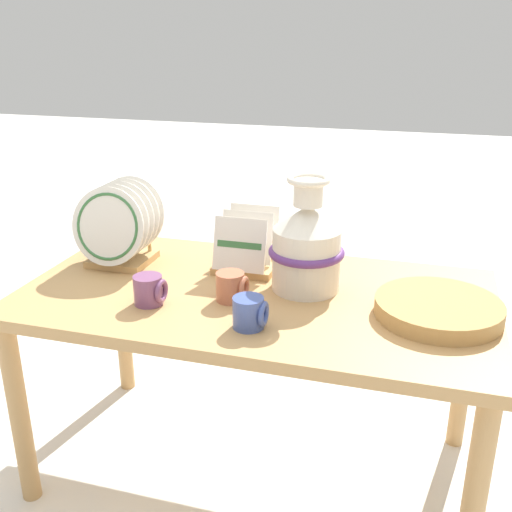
# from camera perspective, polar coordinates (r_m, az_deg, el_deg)

# --- Properties ---
(ground_plane) EXTENTS (14.00, 14.00, 0.00)m
(ground_plane) POSITION_cam_1_polar(r_m,az_deg,el_deg) (2.07, 0.00, -19.44)
(ground_plane) COLOR silver
(display_table) EXTENTS (1.35, 0.72, 0.63)m
(display_table) POSITION_cam_1_polar(r_m,az_deg,el_deg) (1.76, 0.00, -5.59)
(display_table) COLOR tan
(display_table) RESTS_ON ground_plane
(ceramic_vase) EXTENTS (0.22, 0.22, 0.33)m
(ceramic_vase) POSITION_cam_1_polar(r_m,az_deg,el_deg) (1.71, 4.85, 1.09)
(ceramic_vase) COLOR silver
(ceramic_vase) RESTS_ON display_table
(dish_rack_round_plates) EXTENTS (0.24, 0.22, 0.26)m
(dish_rack_round_plates) POSITION_cam_1_polar(r_m,az_deg,el_deg) (1.94, -12.96, 2.48)
(dish_rack_round_plates) COLOR tan
(dish_rack_round_plates) RESTS_ON display_table
(dish_rack_square_plates) EXTENTS (0.19, 0.20, 0.18)m
(dish_rack_square_plates) POSITION_cam_1_polar(r_m,az_deg,el_deg) (1.87, -0.88, 0.31)
(dish_rack_square_plates) COLOR tan
(dish_rack_square_plates) RESTS_ON display_table
(wicker_charger_stack) EXTENTS (0.33, 0.33, 0.04)m
(wicker_charger_stack) POSITION_cam_1_polar(r_m,az_deg,el_deg) (1.65, 16.97, -4.82)
(wicker_charger_stack) COLOR tan
(wicker_charger_stack) RESTS_ON display_table
(mug_plum_glaze) EXTENTS (0.09, 0.08, 0.08)m
(mug_plum_glaze) POSITION_cam_1_polar(r_m,az_deg,el_deg) (1.66, -10.10, -3.21)
(mug_plum_glaze) COLOR #7A4770
(mug_plum_glaze) RESTS_ON display_table
(mug_terracotta_glaze) EXTENTS (0.09, 0.08, 0.08)m
(mug_terracotta_glaze) POSITION_cam_1_polar(r_m,az_deg,el_deg) (1.66, -2.33, -2.94)
(mug_terracotta_glaze) COLOR #B76647
(mug_terracotta_glaze) RESTS_ON display_table
(mug_cobalt_glaze) EXTENTS (0.09, 0.08, 0.08)m
(mug_cobalt_glaze) POSITION_cam_1_polar(r_m,az_deg,el_deg) (1.51, -0.58, -5.43)
(mug_cobalt_glaze) COLOR #42569E
(mug_cobalt_glaze) RESTS_ON display_table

